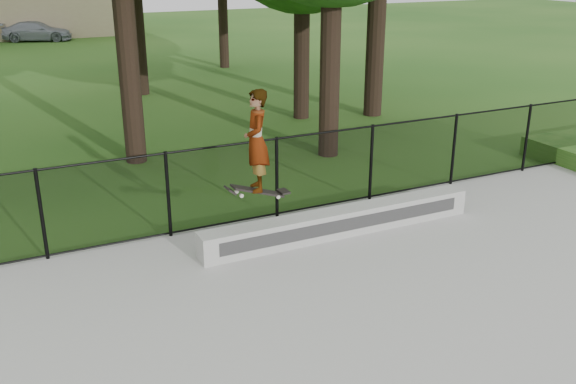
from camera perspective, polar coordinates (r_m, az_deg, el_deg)
name	(u,v)px	position (r m, az deg, el deg)	size (l,w,h in m)	color
grind_ledge	(341,222)	(10.99, 4.71, -2.66)	(5.04, 0.40, 0.45)	#9FA09B
car_c	(37,31)	(38.98, -21.43, 13.16)	(1.48, 3.35, 1.06)	#8C949F
skater_airborne	(257,143)	(9.51, -2.81, 4.35)	(0.81, 0.64, 1.74)	black
chainlink_fence	(277,177)	(11.51, -1.00, 1.31)	(16.06, 0.06, 1.50)	black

